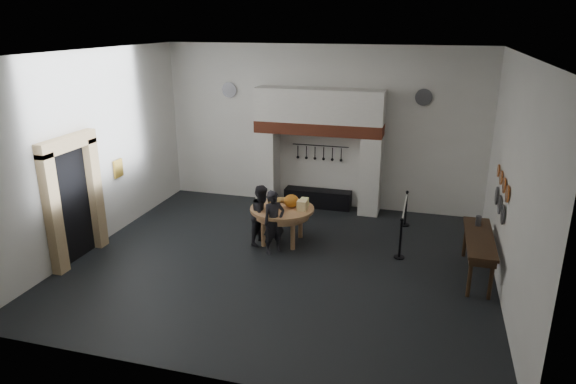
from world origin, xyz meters
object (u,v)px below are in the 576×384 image
(barrier_post_far, at_px, (406,209))
(work_table, at_px, (282,209))
(side_table, at_px, (480,238))
(iron_range, at_px, (318,198))
(barrier_post_near, at_px, (400,239))
(visitor_near, at_px, (274,222))
(visitor_far, at_px, (263,215))

(barrier_post_far, bearing_deg, work_table, -146.47)
(side_table, bearing_deg, iron_range, 141.87)
(work_table, bearing_deg, barrier_post_near, -3.02)
(visitor_near, bearing_deg, barrier_post_far, -5.38)
(visitor_near, xyz_separation_m, barrier_post_far, (2.81, 2.46, -0.29))
(visitor_near, relative_size, side_table, 0.67)
(visitor_near, xyz_separation_m, side_table, (4.41, 0.02, 0.13))
(iron_range, height_order, side_table, side_table)
(work_table, height_order, visitor_near, visitor_near)
(iron_range, relative_size, work_table, 1.25)
(visitor_near, bearing_deg, barrier_post_near, -37.22)
(iron_range, xyz_separation_m, visitor_far, (-0.71, -2.84, 0.48))
(iron_range, distance_m, work_table, 2.71)
(visitor_far, relative_size, barrier_post_far, 1.62)
(work_table, relative_size, side_table, 0.69)
(visitor_near, height_order, side_table, visitor_near)
(visitor_far, xyz_separation_m, barrier_post_far, (3.21, 2.06, -0.28))
(visitor_near, relative_size, visitor_far, 1.02)
(visitor_far, distance_m, barrier_post_near, 3.23)
(barrier_post_far, bearing_deg, visitor_far, -147.29)
(barrier_post_near, bearing_deg, iron_range, 132.04)
(side_table, relative_size, barrier_post_near, 2.44)
(iron_range, bearing_deg, visitor_near, -95.42)
(barrier_post_near, bearing_deg, visitor_near, -170.64)
(barrier_post_near, bearing_deg, barrier_post_far, 90.00)
(visitor_far, relative_size, side_table, 0.66)
(side_table, height_order, barrier_post_far, same)
(barrier_post_near, relative_size, barrier_post_far, 1.00)
(visitor_near, height_order, visitor_far, visitor_near)
(iron_range, relative_size, side_table, 0.86)
(work_table, relative_size, visitor_near, 1.03)
(visitor_near, distance_m, barrier_post_near, 2.87)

